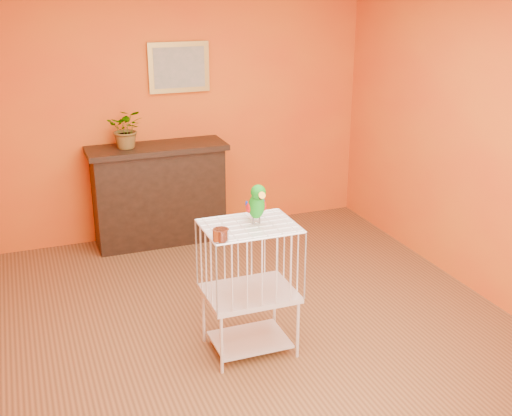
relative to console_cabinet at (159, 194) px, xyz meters
name	(u,v)px	position (x,y,z in m)	size (l,w,h in m)	color
ground	(259,328)	(0.31, -2.01, -0.51)	(4.50, 4.50, 0.00)	brown
room_shell	(259,130)	(0.31, -2.01, 1.07)	(4.50, 4.50, 4.50)	orange
console_cabinet	(159,194)	(0.00, 0.00, 0.00)	(1.38, 0.50, 1.02)	black
potted_plant	(127,133)	(-0.28, -0.02, 0.66)	(0.35, 0.39, 0.30)	#26722D
framed_picture	(179,67)	(0.31, 0.21, 1.24)	(0.62, 0.04, 0.50)	#A5893A
birdcage	(250,287)	(0.14, -2.27, 0.00)	(0.64, 0.49, 0.98)	silver
feed_cup	(221,235)	(-0.12, -2.47, 0.51)	(0.11, 0.11, 0.08)	silver
parrot	(257,203)	(0.20, -2.25, 0.62)	(0.14, 0.26, 0.29)	#59544C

